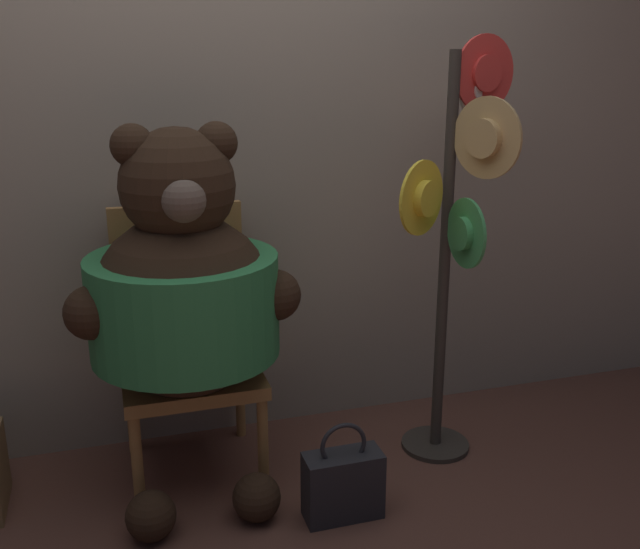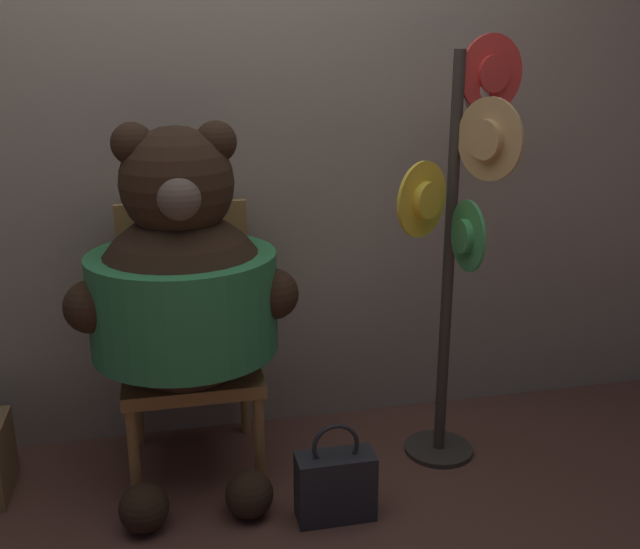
# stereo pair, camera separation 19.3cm
# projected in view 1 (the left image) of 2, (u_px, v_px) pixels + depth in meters

# --- Properties ---
(ground_plane) EXTENTS (14.00, 14.00, 0.00)m
(ground_plane) POSITION_uv_depth(u_px,v_px,m) (251.00, 500.00, 2.62)
(ground_plane) COLOR brown
(wall_back) EXTENTS (8.00, 0.10, 2.35)m
(wall_back) POSITION_uv_depth(u_px,v_px,m) (211.00, 159.00, 2.84)
(wall_back) COLOR gray
(wall_back) RESTS_ON ground_plane
(chair) EXTENTS (0.51, 0.51, 1.02)m
(chair) POSITION_uv_depth(u_px,v_px,m) (186.00, 338.00, 2.75)
(chair) COLOR #9E703D
(chair) RESTS_ON ground_plane
(teddy_bear) EXTENTS (0.81, 0.72, 1.36)m
(teddy_bear) POSITION_uv_depth(u_px,v_px,m) (184.00, 293.00, 2.51)
(teddy_bear) COLOR black
(teddy_bear) RESTS_ON ground_plane
(hat_display_rack) EXTENTS (0.55, 0.42, 1.65)m
(hat_display_rack) POSITION_uv_depth(u_px,v_px,m) (457.00, 215.00, 2.66)
(hat_display_rack) COLOR #332D28
(hat_display_rack) RESTS_ON ground_plane
(handbag_on_ground) EXTENTS (0.28, 0.12, 0.37)m
(handbag_on_ground) POSITION_uv_depth(u_px,v_px,m) (343.00, 483.00, 2.50)
(handbag_on_ground) COLOR #232328
(handbag_on_ground) RESTS_ON ground_plane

